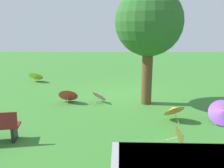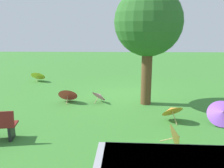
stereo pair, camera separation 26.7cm
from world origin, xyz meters
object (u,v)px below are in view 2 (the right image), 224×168
at_px(parasol_red_0, 68,94).
at_px(parasol_yellow_0, 38,75).
at_px(parasol_orange_0, 172,110).
at_px(shade_tree, 148,23).
at_px(parasol_yellow_1, 177,137).
at_px(parasol_purple_0, 222,113).
at_px(parasol_pink_0, 99,95).

distance_m(parasol_red_0, parasol_yellow_0, 4.63).
xyz_separation_m(parasol_yellow_0, parasol_orange_0, (-6.49, 5.84, 0.02)).
xyz_separation_m(shade_tree, parasol_yellow_1, (-0.36, 3.78, -2.89)).
relative_size(shade_tree, parasol_purple_0, 4.06).
relative_size(parasol_yellow_1, parasol_orange_0, 0.89).
relative_size(parasol_red_0, parasol_yellow_1, 1.01).
distance_m(parasol_red_0, parasol_orange_0, 4.39).
distance_m(parasol_yellow_0, parasol_yellow_1, 9.94).
bearing_deg(parasol_pink_0, shade_tree, 176.54).
distance_m(parasol_red_0, parasol_yellow_1, 5.34).
height_order(parasol_pink_0, parasol_yellow_0, parasol_yellow_0).
height_order(shade_tree, parasol_pink_0, shade_tree).
bearing_deg(parasol_red_0, parasol_yellow_1, 132.82).
bearing_deg(parasol_yellow_1, shade_tree, -84.50).
distance_m(parasol_purple_0, parasol_yellow_0, 10.12).
bearing_deg(parasol_yellow_0, shade_tree, 145.66).
xyz_separation_m(parasol_red_0, parasol_yellow_1, (-3.63, 3.92, -0.01)).
relative_size(parasol_pink_0, parasol_yellow_1, 1.03).
bearing_deg(parasol_purple_0, parasol_pink_0, -28.89).
bearing_deg(shade_tree, parasol_pink_0, -3.46).
bearing_deg(parasol_red_0, parasol_purple_0, 157.12).
bearing_deg(parasol_purple_0, shade_tree, -44.59).
distance_m(parasol_pink_0, parasol_orange_0, 3.25).
height_order(parasol_red_0, parasol_yellow_1, same).
xyz_separation_m(parasol_red_0, parasol_yellow_0, (2.58, -3.85, 0.02)).
height_order(parasol_red_0, parasol_orange_0, parasol_red_0).
height_order(shade_tree, parasol_yellow_1, shade_tree).
distance_m(shade_tree, parasol_orange_0, 3.46).
xyz_separation_m(parasol_pink_0, parasol_yellow_1, (-2.30, 3.89, 0.05)).
xyz_separation_m(parasol_purple_0, parasol_orange_0, (1.55, -0.31, -0.03)).
bearing_deg(parasol_red_0, parasol_pink_0, 179.07).
relative_size(parasol_pink_0, parasol_purple_0, 0.72).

